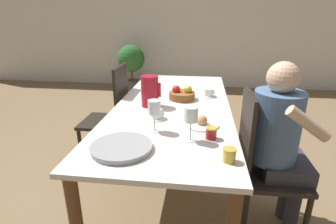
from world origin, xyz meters
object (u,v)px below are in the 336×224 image
person_seated (280,137)px  potted_plant (131,61)px  chair_person_side (261,163)px  teacup_near_person (156,115)px  red_pitcher (150,91)px  wine_glass_water (154,108)px  serving_tray (122,147)px  jam_jar_amber (229,154)px  teacup_across (208,93)px  wine_glass_juice (191,116)px  bread_plate (202,123)px  jam_jar_red (211,132)px  fruit_bowl (182,95)px  chair_opposite (111,114)px

person_seated → potted_plant: bearing=-151.2°
chair_person_side → teacup_near_person: bearing=-100.5°
red_pitcher → teacup_near_person: (0.10, -0.27, -0.09)m
red_pitcher → wine_glass_water: (0.12, -0.48, 0.03)m
serving_tray → jam_jar_amber: 0.57m
red_pitcher → jam_jar_amber: size_ratio=3.48×
person_seated → serving_tray: person_seated is taller
teacup_across → potted_plant: 3.05m
red_pitcher → wine_glass_juice: size_ratio=1.18×
wine_glass_water → teacup_near_person: 0.24m
wine_glass_juice → teacup_near_person: wine_glass_juice is taller
serving_tray → jam_jar_amber: size_ratio=4.77×
teacup_across → serving_tray: bearing=-114.4°
red_pitcher → wine_glass_water: size_ratio=1.20×
person_seated → wine_glass_juice: (-0.56, -0.20, 0.19)m
wine_glass_water → bread_plate: (0.29, 0.12, -0.13)m
teacup_across → jam_jar_red: size_ratio=2.03×
red_pitcher → serving_tray: size_ratio=0.73×
wine_glass_water → jam_jar_red: (0.35, -0.06, -0.11)m
bread_plate → jam_jar_red: bearing=-73.5°
person_seated → wine_glass_water: 0.82m
red_pitcher → potted_plant: red_pitcher is taller
red_pitcher → wine_glass_water: bearing=-75.8°
red_pitcher → fruit_bowl: size_ratio=1.09×
chair_person_side → wine_glass_juice: bearing=-68.9°
jam_jar_red → potted_plant: bearing=111.9°
teacup_near_person → person_seated: bearing=-8.0°
jam_jar_red → fruit_bowl: (-0.23, 0.75, 0.00)m
chair_opposite → teacup_across: size_ratio=6.85×
chair_person_side → wine_glass_juice: size_ratio=4.73×
teacup_near_person → jam_jar_red: (0.37, -0.27, 0.01)m
person_seated → fruit_bowl: (-0.67, 0.59, 0.08)m
potted_plant → fruit_bowl: bearing=-66.9°
wine_glass_juice → potted_plant: (-1.31, 3.59, -0.31)m
wine_glass_juice → jam_jar_amber: (0.20, -0.21, -0.11)m
chair_person_side → potted_plant: chair_person_side is taller
chair_person_side → red_pitcher: (-0.81, 0.40, 0.35)m
teacup_across → potted_plant: size_ratio=0.16×
teacup_near_person → jam_jar_red: size_ratio=2.03×
person_seated → bread_plate: (-0.49, 0.03, 0.06)m
serving_tray → bread_plate: size_ratio=1.51×
person_seated → potted_plant: 3.87m
chair_person_side → person_seated: size_ratio=0.84×
person_seated → teacup_across: person_seated is taller
chair_person_side → wine_glass_water: 0.79m
chair_opposite → potted_plant: chair_opposite is taller
jam_jar_amber → jam_jar_red: (-0.08, 0.25, 0.00)m
bread_plate → jam_jar_red: (0.06, -0.19, 0.02)m
teacup_near_person → fruit_bowl: bearing=73.3°
teacup_across → chair_opposite: bearing=178.6°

